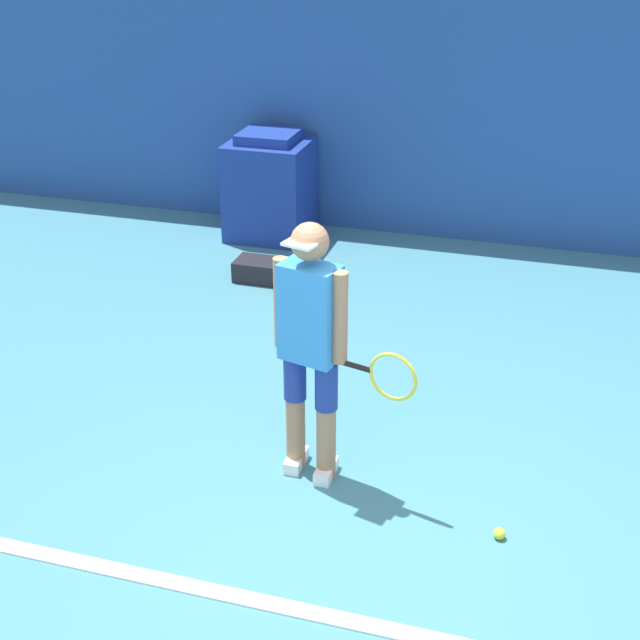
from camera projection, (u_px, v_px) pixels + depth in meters
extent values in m
plane|color=teal|center=(347.00, 568.00, 4.80)|extent=(24.00, 24.00, 0.00)
cube|color=#234C99|center=(487.00, 100.00, 8.58)|extent=(24.00, 0.10, 2.87)
cube|color=white|center=(328.00, 617.00, 4.47)|extent=(21.60, 0.10, 0.01)
cylinder|color=#A37556|center=(296.00, 432.00, 5.53)|extent=(0.12, 0.12, 0.50)
cylinder|color=navy|center=(295.00, 376.00, 5.35)|extent=(0.14, 0.14, 0.31)
cube|color=white|center=(296.00, 460.00, 5.62)|extent=(0.10, 0.24, 0.08)
cylinder|color=#A37556|center=(326.00, 442.00, 5.43)|extent=(0.12, 0.12, 0.50)
cylinder|color=navy|center=(326.00, 386.00, 5.25)|extent=(0.14, 0.14, 0.31)
cube|color=white|center=(326.00, 471.00, 5.52)|extent=(0.10, 0.24, 0.08)
cube|color=#338CE0|center=(310.00, 313.00, 5.10)|extent=(0.38, 0.28, 0.59)
sphere|color=#A37556|center=(310.00, 242.00, 4.91)|extent=(0.22, 0.22, 0.22)
cube|color=white|center=(300.00, 244.00, 4.83)|extent=(0.20, 0.16, 0.02)
cylinder|color=#A37556|center=(281.00, 303.00, 5.19)|extent=(0.09, 0.09, 0.56)
cylinder|color=#A37556|center=(340.00, 318.00, 5.01)|extent=(0.09, 0.09, 0.56)
cylinder|color=black|center=(355.00, 366.00, 5.08)|extent=(0.21, 0.08, 0.03)
torus|color=yellow|center=(393.00, 377.00, 4.97)|extent=(0.30, 0.09, 0.30)
sphere|color=#D1E533|center=(499.00, 534.00, 5.00)|extent=(0.07, 0.07, 0.07)
cube|color=navy|center=(270.00, 189.00, 9.11)|extent=(0.80, 0.76, 0.99)
cube|color=navy|center=(269.00, 137.00, 8.87)|extent=(0.56, 0.53, 0.10)
cube|color=black|center=(278.00, 272.00, 8.19)|extent=(0.80, 0.31, 0.19)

